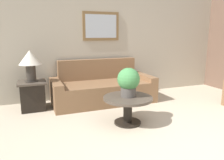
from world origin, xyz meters
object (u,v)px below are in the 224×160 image
table_lamp (30,61)px  side_table (33,95)px  couch_main (103,89)px  coffee_table (128,104)px  potted_plant_on_table (129,81)px

table_lamp → side_table: bearing=0.0°
couch_main → coffee_table: 1.29m
side_table → potted_plant_on_table: (1.45, -1.27, 0.42)m
couch_main → coffee_table: bearing=-90.2°
couch_main → coffee_table: (-0.00, -1.29, 0.04)m
side_table → table_lamp: (-0.00, 0.00, 0.68)m
coffee_table → potted_plant_on_table: (0.02, 0.03, 0.38)m
potted_plant_on_table → table_lamp: bearing=138.9°
table_lamp → potted_plant_on_table: (1.45, -1.27, -0.25)m
side_table → table_lamp: size_ratio=0.94×
couch_main → side_table: bearing=180.0°
coffee_table → table_lamp: 2.03m
potted_plant_on_table → side_table: bearing=138.9°
side_table → coffee_table: bearing=-42.1°
coffee_table → potted_plant_on_table: size_ratio=1.70×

